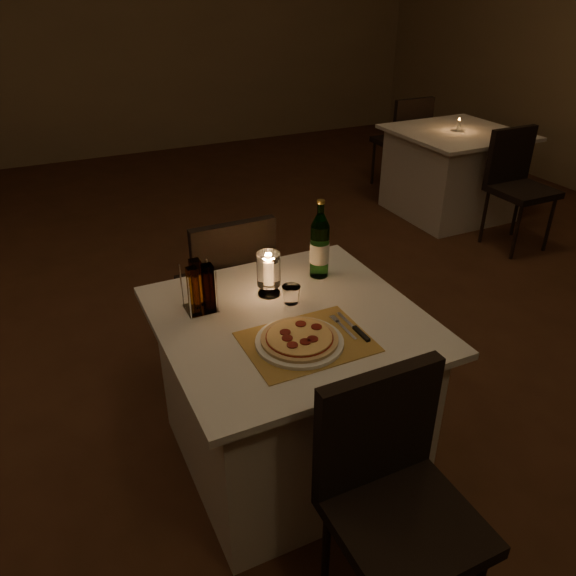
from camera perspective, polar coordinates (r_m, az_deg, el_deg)
name	(u,v)px	position (r m, az deg, el deg)	size (l,w,h in m)	color
floor	(293,419)	(2.84, 0.56, -13.18)	(8.00, 10.00, 0.02)	#4B2918
wall_back	(87,17)	(6.96, -19.70, 24.50)	(8.00, 0.02, 3.00)	#876F4E
main_table	(290,390)	(2.40, 0.21, -10.37)	(1.00, 1.00, 0.74)	silver
chair_near	(391,483)	(1.84, 10.47, -18.86)	(0.42, 0.42, 0.90)	black
chair_far	(229,281)	(2.85, -6.03, 0.73)	(0.42, 0.42, 0.90)	black
placemat	(307,342)	(2.04, 1.92, -5.49)	(0.45, 0.34, 0.00)	#B1853D
plate	(299,342)	(2.03, 1.17, -5.50)	(0.32, 0.32, 0.01)	white
pizza	(299,338)	(2.02, 1.18, -5.12)	(0.28, 0.28, 0.02)	#D8B77F
fork	(342,326)	(2.13, 5.46, -3.82)	(0.02, 0.18, 0.00)	silver
knife	(358,331)	(2.11, 7.12, -4.33)	(0.02, 0.22, 0.01)	black
tumbler	(291,295)	(2.26, 0.33, -0.67)	(0.08, 0.08, 0.08)	white
water_bottle	(320,246)	(2.43, 3.23, 4.26)	(0.08, 0.08, 0.35)	#71B561
hurricane_candle	(269,271)	(2.29, -1.99, 1.77)	(0.10, 0.10, 0.19)	white
cruet_caddy	(200,289)	(2.20, -8.96, -0.11)	(0.12, 0.12, 0.21)	white
neighbor_table_right	(451,173)	(5.24, 16.27, 11.18)	(1.00, 1.00, 0.74)	silver
neighbor_chair_ra	(516,177)	(4.71, 22.18, 10.44)	(0.42, 0.42, 0.90)	black
neighbor_chair_rb	(405,134)	(5.72, 11.82, 15.04)	(0.42, 0.42, 0.90)	black
neighbor_candle_right	(458,125)	(5.14, 16.93, 15.56)	(0.03, 0.03, 0.11)	white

